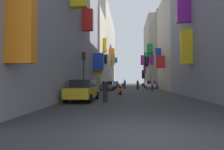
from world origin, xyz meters
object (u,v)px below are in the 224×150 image
Objects in this scene: parked_car_grey at (108,85)px; pedestrian_near_left at (105,91)px; parked_car_silver at (111,85)px; pedestrian_mid_street at (125,84)px; scooter_orange at (120,90)px; pedestrian_crossing at (112,84)px; parked_car_blue at (115,84)px; parked_car_white at (150,84)px; traffic_light_near_corner at (84,66)px; scooter_black at (143,85)px; pedestrian_far_away at (138,85)px; scooter_red at (123,85)px; pedestrian_near_right at (152,85)px; parked_car_yellow at (83,90)px.

pedestrian_near_left is at bearing -84.73° from parked_car_grey.
pedestrian_mid_street reaches higher than parked_car_silver.
pedestrian_crossing reaches higher than scooter_orange.
parked_car_blue is (-0.29, 15.48, -0.01)m from parked_car_silver.
pedestrian_mid_street is at bearing 65.83° from parked_car_grey.
pedestrian_mid_street is at bearing -54.73° from pedestrian_crossing.
parked_car_white is 2.65× the size of pedestrian_crossing.
scooter_orange is 4.97m from traffic_light_near_corner.
scooter_orange is at bearing -82.96° from pedestrian_crossing.
scooter_black is 30.18m from scooter_orange.
traffic_light_near_corner is (-8.37, -19.94, 2.03)m from parked_car_white.
parked_car_silver is at bearing -171.79° from parked_car_white.
scooter_orange is (-4.87, -29.79, -0.00)m from scooter_black.
pedestrian_crossing is (-7.27, -10.37, 0.35)m from scooter_black.
pedestrian_crossing is 1.03× the size of pedestrian_near_left.
parked_car_grey is at bearing -136.28° from parked_car_white.
pedestrian_crossing reaches higher than pedestrian_far_away.
pedestrian_far_away reaches higher than scooter_black.
pedestrian_crossing is (-0.10, 9.54, 0.08)m from parked_car_grey.
scooter_red is (2.18, -1.07, -0.26)m from parked_car_blue.
pedestrian_far_away is at bearing -53.32° from pedestrian_mid_street.
parked_car_white is at bearing 59.28° from pedestrian_far_away.
pedestrian_near_left is at bearing -87.30° from parked_car_blue.
parked_car_white is 5.04m from pedestrian_mid_street.
parked_car_yellow is at bearing -115.57° from pedestrian_near_right.
pedestrian_near_left is 22.79m from pedestrian_mid_street.
parked_car_white is 16.33m from parked_car_blue.
scooter_black is at bearing 81.38° from pedestrian_near_left.
parked_car_silver is 15.60m from scooter_black.
pedestrian_near_right reaches higher than scooter_orange.
pedestrian_mid_street is at bearing -164.36° from parked_car_white.
traffic_light_near_corner is (-0.84, -22.37, 2.00)m from pedestrian_crossing.
parked_car_silver is at bearing 129.45° from pedestrian_near_right.
parked_car_blue is at bearing 91.06° from parked_car_silver.
parked_car_grey is 20.54m from scooter_red.
scooter_red is at bearing 85.07° from traffic_light_near_corner.
pedestrian_crossing is 22.48m from traffic_light_near_corner.
scooter_orange is at bearing -99.28° from scooter_black.
pedestrian_mid_street is 1.06× the size of pedestrian_far_away.
pedestrian_near_left reaches higher than parked_car_white.
parked_car_white is at bearing 85.35° from pedestrian_near_right.
parked_car_silver is 2.36× the size of scooter_red.
traffic_light_near_corner is at bearing -112.77° from parked_car_white.
scooter_red is 0.94× the size of scooter_orange.
pedestrian_mid_street is (0.65, -14.70, 0.39)m from scooter_red.
scooter_black is (-0.27, 12.81, -0.31)m from parked_car_white.
parked_car_yellow is 36.83m from scooter_red.
parked_car_yellow is 22.24m from pedestrian_mid_street.
parked_car_blue is at bearing 106.40° from pedestrian_near_right.
pedestrian_far_away is at bearing 75.35° from parked_car_yellow.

